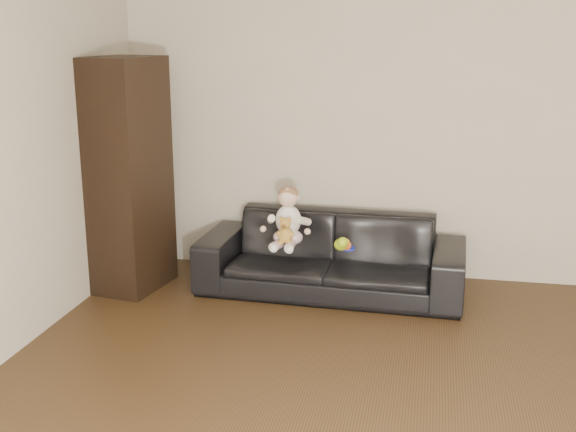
% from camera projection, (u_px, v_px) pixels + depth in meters
% --- Properties ---
extents(wall_back, '(5.00, 0.00, 5.00)m').
position_uv_depth(wall_back, '(442.00, 113.00, 5.45)').
color(wall_back, '#C0B5A1').
rests_on(wall_back, ground).
extents(sofa, '(1.98, 0.83, 0.57)m').
position_uv_depth(sofa, '(331.00, 255.00, 5.38)').
color(sofa, black).
rests_on(sofa, floor).
extents(cabinet, '(0.52, 0.66, 1.73)m').
position_uv_depth(cabinet, '(128.00, 176.00, 5.34)').
color(cabinet, black).
rests_on(cabinet, floor).
extents(shelf_item, '(0.22, 0.28, 0.28)m').
position_uv_depth(shelf_item, '(127.00, 123.00, 5.24)').
color(shelf_item, silver).
rests_on(shelf_item, cabinet).
extents(baby, '(0.30, 0.37, 0.44)m').
position_uv_depth(baby, '(288.00, 220.00, 5.27)').
color(baby, silver).
rests_on(baby, sofa).
extents(teddy_bear, '(0.11, 0.11, 0.20)m').
position_uv_depth(teddy_bear, '(285.00, 231.00, 5.15)').
color(teddy_bear, '#B88834').
rests_on(teddy_bear, sofa).
extents(toy_green, '(0.13, 0.15, 0.09)m').
position_uv_depth(toy_green, '(341.00, 245.00, 5.19)').
color(toy_green, '#A7CF18').
rests_on(toy_green, sofa).
extents(toy_rattle, '(0.09, 0.09, 0.08)m').
position_uv_depth(toy_rattle, '(346.00, 245.00, 5.18)').
color(toy_rattle, orange).
rests_on(toy_rattle, sofa).
extents(toy_blue_disc, '(0.11, 0.11, 0.01)m').
position_uv_depth(toy_blue_disc, '(347.00, 248.00, 5.22)').
color(toy_blue_disc, '#1825C6').
rests_on(toy_blue_disc, sofa).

